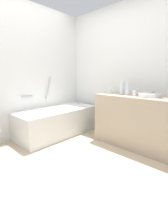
# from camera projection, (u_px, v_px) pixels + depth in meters

# --- Properties ---
(ground_plane) EXTENTS (4.06, 4.06, 0.00)m
(ground_plane) POSITION_uv_depth(u_px,v_px,m) (64.00, 163.00, 2.16)
(ground_plane) COLOR #C1AD8E
(wall_back_tiled) EXTENTS (3.46, 0.10, 2.46)m
(wall_back_tiled) POSITION_uv_depth(u_px,v_px,m) (13.00, 72.00, 2.79)
(wall_back_tiled) COLOR silver
(wall_back_tiled) RESTS_ON ground_plane
(wall_right_mirror) EXTENTS (0.10, 3.04, 2.46)m
(wall_right_mirror) POSITION_uv_depth(u_px,v_px,m) (127.00, 73.00, 2.99)
(wall_right_mirror) COLOR silver
(wall_right_mirror) RESTS_ON ground_plane
(bathtub) EXTENTS (1.63, 0.72, 1.15)m
(bathtub) POSITION_uv_depth(u_px,v_px,m) (58.00, 121.00, 3.19)
(bathtub) COLOR silver
(bathtub) RESTS_ON ground_plane
(vanity_counter) EXTENTS (0.59, 1.55, 0.86)m
(vanity_counter) POSITION_uv_depth(u_px,v_px,m) (143.00, 122.00, 2.58)
(vanity_counter) COLOR tan
(vanity_counter) RESTS_ON ground_plane
(sink_basin) EXTENTS (0.32, 0.32, 0.06)m
(sink_basin) POSITION_uv_depth(u_px,v_px,m) (149.00, 95.00, 2.42)
(sink_basin) COLOR white
(sink_basin) RESTS_ON vanity_counter
(sink_faucet) EXTENTS (0.11, 0.15, 0.07)m
(sink_faucet) POSITION_uv_depth(u_px,v_px,m) (154.00, 94.00, 2.55)
(sink_faucet) COLOR #A9A9AE
(sink_faucet) RESTS_ON vanity_counter
(water_bottle_0) EXTENTS (0.07, 0.07, 0.21)m
(water_bottle_0) POSITION_uv_depth(u_px,v_px,m) (128.00, 89.00, 2.63)
(water_bottle_0) COLOR silver
(water_bottle_0) RESTS_ON vanity_counter
(water_bottle_2) EXTENTS (0.07, 0.07, 0.23)m
(water_bottle_2) POSITION_uv_depth(u_px,v_px,m) (122.00, 88.00, 2.72)
(water_bottle_2) COLOR silver
(water_bottle_2) RESTS_ON vanity_counter
(drinking_glass_2) EXTENTS (0.06, 0.06, 0.10)m
(drinking_glass_2) POSITION_uv_depth(u_px,v_px,m) (110.00, 91.00, 2.90)
(drinking_glass_2) COLOR white
(drinking_glass_2) RESTS_ON vanity_counter
(drinking_glass_3) EXTENTS (0.06, 0.06, 0.09)m
(drinking_glass_3) POSITION_uv_depth(u_px,v_px,m) (135.00, 93.00, 2.52)
(drinking_glass_3) COLOR white
(drinking_glass_3) RESTS_ON vanity_counter
(soap_dish) EXTENTS (0.09, 0.06, 0.02)m
(soap_dish) POSITION_uv_depth(u_px,v_px,m) (166.00, 98.00, 2.21)
(soap_dish) COLOR white
(soap_dish) RESTS_ON vanity_counter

